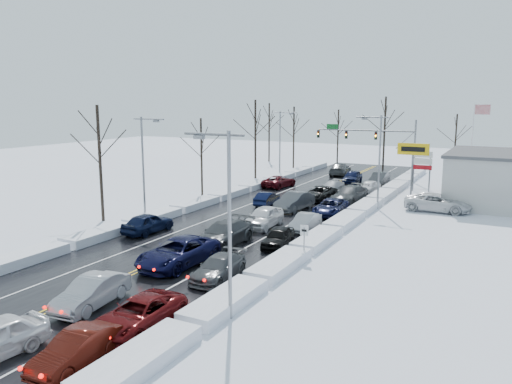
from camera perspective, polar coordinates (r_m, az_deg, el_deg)
The scene contains 45 objects.
ground at distance 43.63m, azimuth -0.51°, elevation -3.31°, with size 160.00×160.00×0.00m, color silver.
road_surface at distance 45.35m, azimuth 0.68°, elevation -2.78°, with size 14.00×84.00×0.01m, color black.
snow_bank_left at distance 49.19m, azimuth -7.23°, elevation -1.83°, with size 1.87×72.00×0.67m, color silver.
snow_bank_right at distance 42.54m, azimuth 9.86°, elevation -3.82°, with size 1.87×72.00×0.67m, color silver.
traffic_signal_mast at distance 67.60m, azimuth 13.48°, elevation 5.96°, with size 13.28×0.39×8.00m.
tires_plus_sign at distance 54.46m, azimuth 17.51°, elevation 4.27°, with size 3.20×0.34×6.00m.
used_vehicles_sign at distance 60.52m, azimuth 18.46°, elevation 3.18°, with size 2.20×0.22×4.65m.
speed_limit_sign at distance 32.82m, azimuth 5.53°, elevation -5.02°, with size 0.55×0.09×2.35m.
flagpole at distance 67.68m, azimuth 23.63°, elevation 5.77°, with size 1.87×1.20×10.00m.
streetlight_se at distance 23.19m, azimuth -3.49°, elevation -2.09°, with size 3.20×0.25×9.00m.
streetlight_ne at distance 49.05m, azimuth 13.72°, elevation 4.21°, with size 3.20×0.25×9.00m.
streetlight_sw at distance 44.06m, azimuth -12.61°, elevation 3.59°, with size 3.20×0.25×9.00m.
streetlight_nw at distance 67.77m, azimuth 2.91°, elevation 6.10°, with size 3.20×0.25×9.00m.
tree_left_b at distance 44.61m, azimuth -17.52°, elevation 5.60°, with size 4.00×4.00×10.00m.
tree_left_c at distance 54.86m, azimuth -6.28°, elevation 5.72°, with size 3.40×3.40×8.50m.
tree_left_d at distance 67.15m, azimuth -0.07°, elevation 7.80°, with size 4.20×4.20×10.50m.
tree_left_e at distance 77.83m, azimuth 4.35°, elevation 7.61°, with size 3.80×3.80×9.50m.
tree_far_a at distance 86.27m, azimuth 1.52°, elevation 8.13°, with size 4.00×4.00×10.00m.
tree_far_b at distance 82.67m, azimuth 9.37°, elevation 7.41°, with size 3.60×3.60×9.00m.
tree_far_c at distance 78.51m, azimuth 14.53°, elevation 8.10°, with size 4.40×4.40×11.00m.
tree_far_d at distance 78.39m, azimuth 21.90°, elevation 6.41°, with size 3.40×3.40×8.50m.
queued_car_1 at distance 27.33m, azimuth -18.19°, elevation -12.32°, with size 1.62×4.64×1.53m, color #9EA1A6.
queued_car_2 at distance 32.44m, azimuth -8.83°, elevation -8.29°, with size 2.85×6.19×1.72m, color black.
queued_car_3 at distance 36.45m, azimuth -3.72°, elevation -6.09°, with size 2.41×5.94×1.72m, color #3B3E40.
queued_car_4 at distance 41.51m, azimuth 0.86°, elevation -4.03°, with size 2.02×5.02×1.71m, color white.
queued_car_5 at distance 48.06m, azimuth 4.40°, elevation -2.06°, with size 1.81×5.20×1.71m, color #46484B.
queued_car_6 at distance 53.12m, azimuth 7.23°, elevation -0.92°, with size 2.43×5.26×1.46m, color black.
queued_car_7 at distance 57.47m, azimuth 8.63°, elevation -0.11°, with size 1.89×4.65×1.35m, color #A3A5AB.
queued_car_8 at distance 65.08m, azimuth 10.93°, elevation 1.04°, with size 1.88×4.68×1.60m, color black.
queued_car_9 at distance 22.08m, azimuth -19.78°, elevation -18.09°, with size 1.43×4.09×1.35m, color #441009.
queued_car_10 at distance 24.42m, azimuth -13.13°, elevation -14.87°, with size 2.31×5.01×1.39m, color #510A0B.
queued_car_11 at distance 29.89m, azimuth -4.30°, elevation -9.83°, with size 1.89×4.64×1.35m, color #434649.
queued_car_12 at distance 36.07m, azimuth 2.56°, elevation -6.25°, with size 1.66×4.13×1.41m, color black.
queued_car_13 at distance 40.77m, azimuth 5.64°, elevation -4.34°, with size 1.42×4.06×1.34m, color #9A9EA2.
queued_car_14 at distance 46.48m, azimuth 8.51°, elevation -2.58°, with size 2.39×5.18×1.44m, color black.
queued_car_15 at distance 52.34m, azimuth 10.63°, elevation -1.19°, with size 2.37×5.84×1.69m, color #3C3F41.
queued_car_16 at distance 58.60m, azimuth 12.75°, elevation -0.04°, with size 1.61×3.99×1.36m, color white.
queued_car_17 at distance 64.39m, azimuth 13.90°, elevation 0.83°, with size 1.63×4.67×1.54m, color #3C3E41.
oncoming_car_0 at distance 50.27m, azimuth 1.26°, elevation -1.49°, with size 1.40×4.01×1.32m, color black.
oncoming_car_1 at distance 60.73m, azimuth 2.67°, elevation 0.56°, with size 2.36×5.11×1.42m, color #46090F.
oncoming_car_2 at distance 71.76m, azimuth 9.56°, elevation 1.94°, with size 2.38×5.85×1.70m, color #3E4143.
oncoming_car_3 at distance 40.68m, azimuth -12.21°, elevation -4.56°, with size 1.90×4.71×1.61m, color black.
parked_car_0 at distance 50.37m, azimuth 20.00°, elevation -2.09°, with size 2.79×6.05×1.68m, color silver.
parked_car_1 at distance 53.47m, azimuth 24.04°, elevation -1.68°, with size 1.98×4.87×1.41m, color #393B3D.
parked_car_2 at distance 61.75m, azimuth 22.72°, elevation -0.07°, with size 1.65×4.11×1.40m, color silver.
Camera 1 is at (20.05, -37.36, 10.29)m, focal length 35.00 mm.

